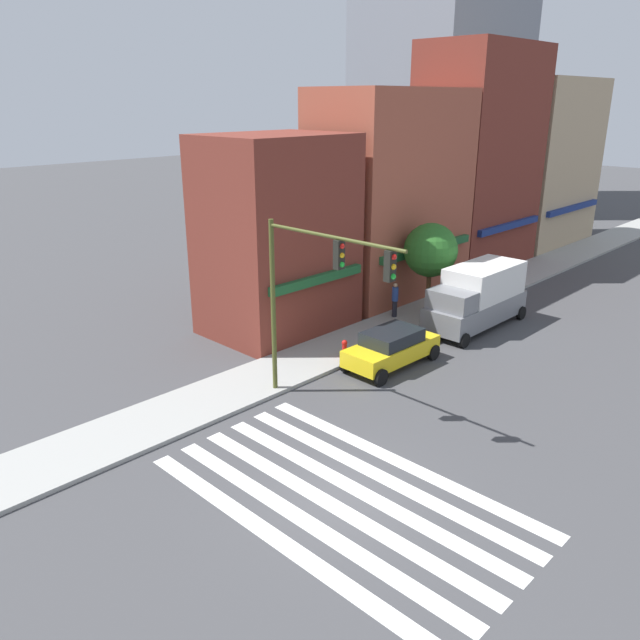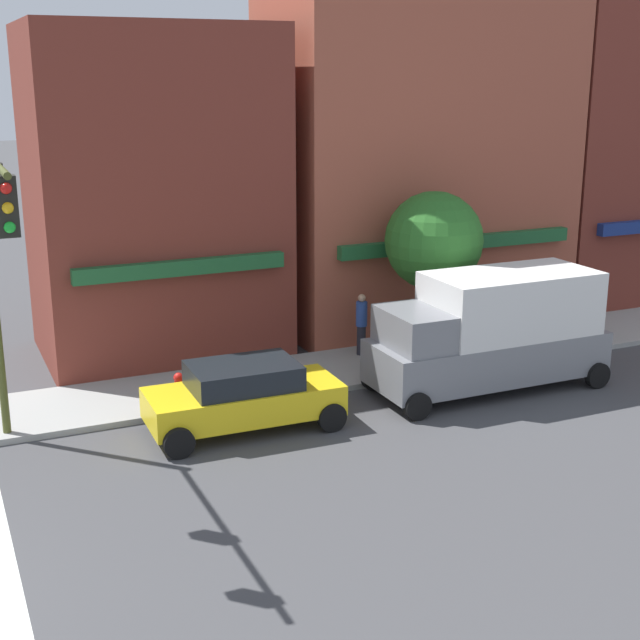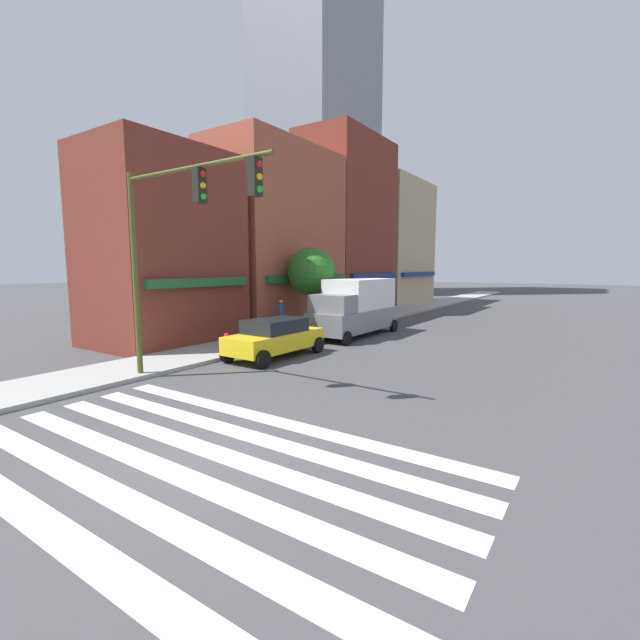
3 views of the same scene
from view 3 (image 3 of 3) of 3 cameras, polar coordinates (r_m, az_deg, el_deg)
The scene contains 12 objects.
ground_plane at distance 9.00m, azimuth -16.98°, elevation -17.44°, with size 200.00×200.00×0.00m, color #424244.
sidewalk_left at distance 15.27m, azimuth -35.31°, elevation -7.93°, with size 120.00×3.00×0.15m.
crosswalk_stripes at distance 9.00m, azimuth -16.98°, elevation -17.41°, with size 5.61×10.80×0.01m.
storefront_row at distance 33.74m, azimuth 1.63°, elevation 10.99°, with size 35.34×5.30×13.94m.
tower_distant at distance 66.57m, azimuth -0.46°, elevation 29.95°, with size 15.56×12.12×59.10m.
traffic_signal at distance 13.59m, azimuth -18.70°, elevation 11.66°, with size 0.32×5.99×6.66m.
sedan_yellow at distance 17.60m, azimuth -6.01°, elevation -2.26°, with size 4.44×2.02×1.59m.
box_truck_grey at distance 23.02m, azimuth 4.71°, elevation 1.82°, with size 6.21×2.42×3.04m.
pedestrian_green_top at distance 28.45m, azimuth 5.95°, elevation 1.77°, with size 0.32×0.32×1.77m.
pedestrian_blue_shirt at distance 23.45m, azimuth -5.17°, elevation 0.65°, with size 0.32×0.32×1.77m.
fire_hydrant at distance 18.02m, azimuth -12.31°, elevation -2.91°, with size 0.24×0.24×0.84m.
street_tree at distance 24.34m, azimuth -1.15°, elevation 6.43°, with size 2.74×2.74×4.64m.
Camera 3 is at (-5.10, -6.43, 3.69)m, focal length 24.00 mm.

